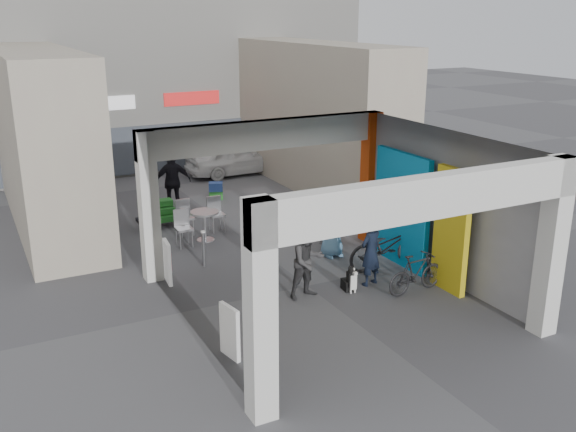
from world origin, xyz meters
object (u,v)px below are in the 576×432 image
produce_stand (158,217)px  man_with_dog (371,252)px  white_van (235,158)px  man_crates (173,182)px  border_collie (350,280)px  bicycle_rear (416,273)px  man_elderly (333,226)px  cafe_set (197,225)px  man_back_turned (308,261)px  bicycle_front (386,246)px

produce_stand → man_with_dog: man_with_dog is taller
white_van → man_crates: bearing=133.7°
border_collie → bicycle_rear: bicycle_rear is taller
man_elderly → man_crates: size_ratio=0.86×
man_elderly → white_van: bearing=82.6°
cafe_set → bicycle_rear: 6.46m
man_back_turned → white_van: (2.90, 11.03, -0.19)m
bicycle_front → white_van: (0.39, 10.43, 0.09)m
cafe_set → white_van: (3.75, 6.25, 0.29)m
border_collie → man_with_dog: 0.81m
man_back_turned → cafe_set: bearing=95.0°
man_elderly → white_van: (1.14, 9.16, -0.18)m
man_back_turned → bicycle_rear: man_back_turned is taller
cafe_set → white_van: size_ratio=0.44×
cafe_set → man_elderly: man_elderly is taller
cafe_set → man_back_turned: bearing=-79.9°
man_crates → man_elderly: bearing=120.3°
produce_stand → man_back_turned: man_back_turned is taller
produce_stand → bicycle_front: (4.07, -5.55, 0.25)m
man_with_dog → man_crates: bearing=-88.1°
border_collie → bicycle_rear: bearing=-21.6°
man_crates → bicycle_front: man_crates is taller
man_back_turned → bicycle_rear: bearing=-26.5°
cafe_set → man_with_dog: size_ratio=1.03×
man_with_dog → bicycle_front: man_with_dog is taller
produce_stand → man_with_dog: (3.14, -6.22, 0.49)m
bicycle_rear → white_van: 11.93m
man_back_turned → bicycle_front: size_ratio=0.80×
bicycle_front → cafe_set: bearing=39.8°
man_crates → produce_stand: bearing=62.2°
border_collie → man_elderly: bearing=76.7°
man_elderly → white_van: man_elderly is taller
man_crates → white_van: 5.06m
border_collie → man_back_turned: size_ratio=0.39×
white_van → border_collie: bearing=168.9°
bicycle_front → bicycle_rear: bearing=171.2°
border_collie → white_van: 11.38m
produce_stand → bicycle_rear: bearing=-58.2°
man_crates → bicycle_front: bearing=121.6°
cafe_set → bicycle_front: bearing=-51.2°
cafe_set → produce_stand: bearing=117.3°
man_back_turned → man_crates: man_crates is taller
cafe_set → bicycle_rear: size_ratio=1.08×
man_with_dog → bicycle_rear: bearing=114.5°
man_with_dog → bicycle_rear: size_ratio=1.05×
cafe_set → man_with_dog: bearing=-63.3°
man_back_turned → bicycle_front: bearing=8.4°
border_collie → bicycle_front: size_ratio=0.31×
man_elderly → bicycle_front: bearing=-59.8°
produce_stand → man_elderly: size_ratio=0.70×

